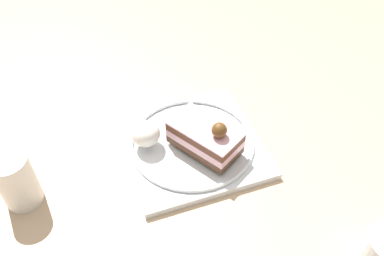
# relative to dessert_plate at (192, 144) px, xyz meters

# --- Properties ---
(ground_plane) EXTENTS (2.40, 2.40, 0.00)m
(ground_plane) POSITION_rel_dessert_plate_xyz_m (0.02, 0.02, -0.01)
(ground_plane) COLOR tan
(dessert_plate) EXTENTS (0.26, 0.26, 0.02)m
(dessert_plate) POSITION_rel_dessert_plate_xyz_m (0.00, 0.00, 0.00)
(dessert_plate) COLOR white
(dessert_plate) RESTS_ON ground_plane
(cake_slice) EXTENTS (0.13, 0.14, 0.07)m
(cake_slice) POSITION_rel_dessert_plate_xyz_m (-0.02, 0.02, 0.03)
(cake_slice) COLOR brown
(cake_slice) RESTS_ON dessert_plate
(whipped_cream_dollop) EXTENTS (0.05, 0.05, 0.04)m
(whipped_cream_dollop) POSITION_rel_dessert_plate_xyz_m (0.08, -0.01, 0.03)
(whipped_cream_dollop) COLOR white
(whipped_cream_dollop) RESTS_ON dessert_plate
(fork) EXTENTS (0.03, 0.13, 0.00)m
(fork) POSITION_rel_dessert_plate_xyz_m (-0.02, -0.08, 0.01)
(fork) COLOR silver
(fork) RESTS_ON dessert_plate
(drink_glass_near) EXTENTS (0.06, 0.06, 0.09)m
(drink_glass_near) POSITION_rel_dessert_plate_xyz_m (0.28, 0.05, 0.03)
(drink_glass_near) COLOR white
(drink_glass_near) RESTS_ON ground_plane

